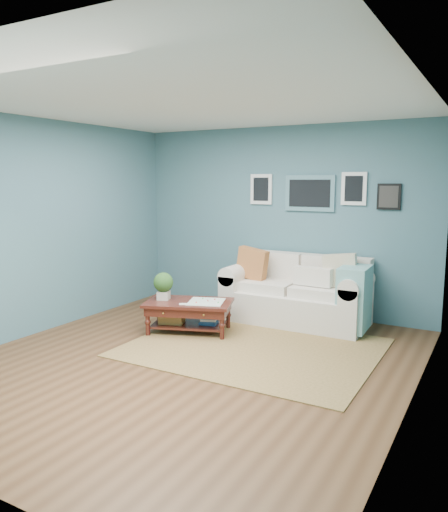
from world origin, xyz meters
The scene contains 4 objects.
room_shell centered at (0.01, 0.06, 1.36)m, with size 5.00×5.02×2.70m.
area_rug centered at (0.41, 0.76, 0.01)m, with size 2.76×2.21×0.01m, color brown.
loveseat centered at (0.53, 2.03, 0.41)m, with size 1.98×0.90×1.01m.
coffee_table centered at (-0.63, 0.89, 0.34)m, with size 1.24×0.97×0.76m.
Camera 1 is at (2.85, -4.26, 1.93)m, focal length 35.00 mm.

